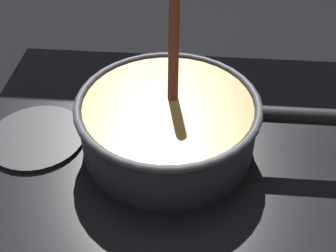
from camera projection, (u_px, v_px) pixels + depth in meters
hob_plate at (168, 149)px, 0.65m from camera, size 0.56×0.48×0.01m
burner_ring at (168, 144)px, 0.64m from camera, size 0.19×0.19×0.01m
spare_burner at (37, 137)px, 0.65m from camera, size 0.14×0.14×0.01m
cooking_pan at (169, 123)px, 0.61m from camera, size 0.39×0.27×0.30m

